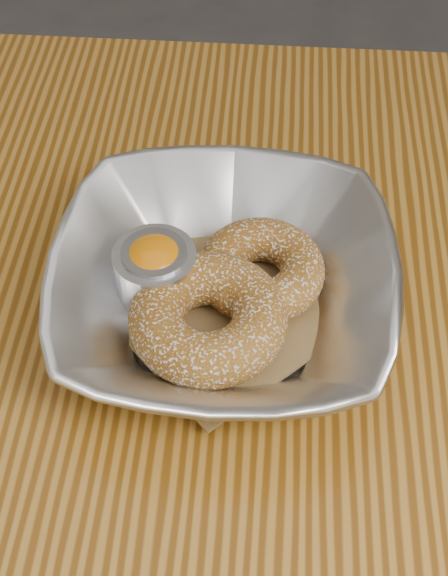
# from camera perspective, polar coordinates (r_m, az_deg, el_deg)

# --- Properties ---
(table) EXTENTS (1.20, 0.80, 0.75)m
(table) POSITION_cam_1_polar(r_m,az_deg,el_deg) (0.63, -2.17, -11.68)
(table) COLOR #8E5B1C
(table) RESTS_ON ground_plane
(serving_bowl) EXTENTS (0.24, 0.24, 0.06)m
(serving_bowl) POSITION_cam_1_polar(r_m,az_deg,el_deg) (0.56, 0.00, -0.04)
(serving_bowl) COLOR silver
(serving_bowl) RESTS_ON table
(parchment) EXTENTS (0.20, 0.20, 0.00)m
(parchment) POSITION_cam_1_polar(r_m,az_deg,el_deg) (0.57, 0.00, -1.33)
(parchment) COLOR olive
(parchment) RESTS_ON table
(donut_back) EXTENTS (0.11, 0.11, 0.03)m
(donut_back) POSITION_cam_1_polar(r_m,az_deg,el_deg) (0.57, 2.64, 1.31)
(donut_back) COLOR #92581B
(donut_back) RESTS_ON parchment
(donut_front) EXTENTS (0.12, 0.12, 0.04)m
(donut_front) POSITION_cam_1_polar(r_m,az_deg,el_deg) (0.54, -1.13, -2.14)
(donut_front) COLOR #92581B
(donut_front) RESTS_ON parchment
(ramekin) EXTENTS (0.06, 0.06, 0.05)m
(ramekin) POSITION_cam_1_polar(r_m,az_deg,el_deg) (0.57, -4.88, 1.28)
(ramekin) COLOR silver
(ramekin) RESTS_ON table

